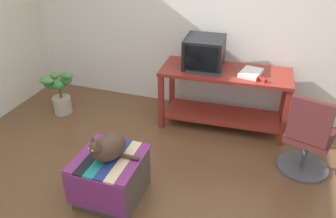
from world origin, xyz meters
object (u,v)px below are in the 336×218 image
desk (224,89)px  ottoman_with_blanket (111,177)px  cat (108,147)px  tv_monitor (204,53)px  office_chair (308,140)px  stapler (262,79)px  keyboard (204,72)px  potted_plant (60,93)px  book (251,73)px

desk → ottoman_with_blanket: size_ratio=2.52×
desk → cat: desk is taller
desk → tv_monitor: bearing=168.8°
office_chair → stapler: (-0.54, 0.46, 0.38)m
keyboard → potted_plant: size_ratio=0.67×
office_chair → tv_monitor: bearing=-11.8°
potted_plant → keyboard: bearing=7.1°
book → ottoman_with_blanket: bearing=-112.3°
book → cat: book is taller
cat → stapler: size_ratio=3.92×
cat → potted_plant: (-1.36, 1.21, -0.28)m
tv_monitor → stapler: (0.70, -0.20, -0.15)m
book → cat: bearing=-111.7°
cat → desk: bearing=89.6°
potted_plant → office_chair: 3.06m
book → stapler: (0.13, -0.13, -0.00)m
book → cat: (-1.02, -1.56, -0.19)m
keyboard → desk: bearing=28.2°
desk → potted_plant: desk is taller
book → potted_plant: book is taller
desk → stapler: 0.52m
book → office_chair: office_chair is taller
stapler → keyboard: bearing=124.7°
tv_monitor → office_chair: 1.50m
cat → office_chair: size_ratio=0.49×
keyboard → ottoman_with_blanket: 1.60m
tv_monitor → ottoman_with_blanket: (-0.46, -1.61, -0.69)m
ottoman_with_blanket → potted_plant: potted_plant is taller
office_chair → desk: bearing=-16.7°
tv_monitor → keyboard: bearing=-79.1°
desk → ottoman_with_blanket: (-0.74, -1.57, -0.28)m
keyboard → book: size_ratio=1.34×
tv_monitor → stapler: 0.74m
tv_monitor → potted_plant: 1.96m
office_chair → ottoman_with_blanket: bearing=45.5°
ottoman_with_blanket → potted_plant: (-1.35, 1.19, 0.07)m
tv_monitor → stapler: size_ratio=4.46×
tv_monitor → keyboard: tv_monitor is taller
book → office_chair: bearing=-30.4°
desk → potted_plant: bearing=-173.0°
tv_monitor → office_chair: size_ratio=0.55×
tv_monitor → stapler: tv_monitor is taller
keyboard → potted_plant: bearing=-177.1°
tv_monitor → potted_plant: bearing=-170.3°
ottoman_with_blanket → stapler: size_ratio=5.59×
keyboard → book: bearing=8.7°
desk → stapler: (0.42, -0.16, 0.26)m
ottoman_with_blanket → keyboard: bearing=70.4°
ottoman_with_blanket → tv_monitor: bearing=74.0°
stapler → book: bearing=81.0°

